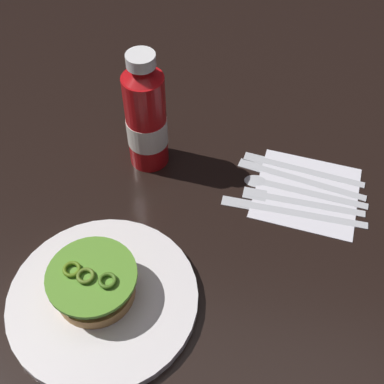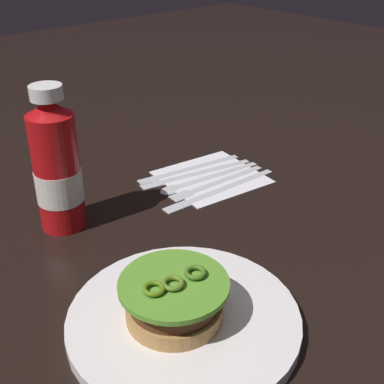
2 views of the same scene
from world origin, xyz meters
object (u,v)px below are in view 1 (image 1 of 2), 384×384
object	(u,v)px
fork_utensil	(292,199)
napkin	(307,192)
dinner_plate	(103,299)
ketchup_bottle	(146,118)
table_knife	(296,167)
spoon_utensil	(288,187)
butter_knife	(284,210)
burger_sandwich	(94,284)
steak_knife	(293,176)

from	to	relation	value
fork_utensil	napkin	bearing A→B (deg)	-136.08
dinner_plate	ketchup_bottle	distance (m)	0.28
dinner_plate	ketchup_bottle	size ratio (longest dim) A/B	1.23
ketchup_bottle	table_knife	distance (m)	0.25
napkin	fork_utensil	size ratio (longest dim) A/B	0.83
spoon_utensil	fork_utensil	size ratio (longest dim) A/B	1.03
table_knife	spoon_utensil	bearing A→B (deg)	77.22
dinner_plate	butter_knife	xyz separation A→B (m)	(-0.23, -0.19, -0.00)
burger_sandwich	ketchup_bottle	size ratio (longest dim) A/B	0.57
ketchup_bottle	steak_knife	size ratio (longest dim) A/B	0.99
napkin	table_knife	size ratio (longest dim) A/B	0.80
dinner_plate	ketchup_bottle	bearing A→B (deg)	-90.43
butter_knife	burger_sandwich	bearing A→B (deg)	38.57
dinner_plate	spoon_utensil	bearing A→B (deg)	-133.92
dinner_plate	table_knife	xyz separation A→B (m)	(-0.24, -0.28, -0.00)
steak_knife	butter_knife	world-z (taller)	same
dinner_plate	fork_utensil	bearing A→B (deg)	-138.03
table_knife	ketchup_bottle	bearing A→B (deg)	4.27
burger_sandwich	table_knife	bearing A→B (deg)	-131.79
ketchup_bottle	spoon_utensil	xyz separation A→B (m)	(-0.23, 0.03, -0.08)
napkin	steak_knife	xyz separation A→B (m)	(0.02, -0.03, 0.00)
table_knife	fork_utensil	xyz separation A→B (m)	(0.00, 0.07, 0.00)
napkin	spoon_utensil	distance (m)	0.03
dinner_plate	ketchup_bottle	world-z (taller)	ketchup_bottle
fork_utensil	table_knife	bearing A→B (deg)	-91.80
table_knife	spoon_utensil	xyz separation A→B (m)	(0.01, 0.04, -0.00)
steak_knife	fork_utensil	bearing A→B (deg)	91.46
napkin	steak_knife	bearing A→B (deg)	-50.37
butter_knife	ketchup_bottle	bearing A→B (deg)	-18.03
dinner_plate	spoon_utensil	world-z (taller)	dinner_plate
napkin	steak_knife	size ratio (longest dim) A/B	0.76
dinner_plate	spoon_utensil	xyz separation A→B (m)	(-0.23, -0.24, -0.00)
ketchup_bottle	spoon_utensil	bearing A→B (deg)	173.38
spoon_utensil	napkin	bearing A→B (deg)	172.13
butter_knife	fork_utensil	bearing A→B (deg)	-117.41
steak_knife	butter_knife	xyz separation A→B (m)	(0.01, 0.07, 0.00)
table_knife	spoon_utensil	distance (m)	0.05
table_knife	fork_utensil	distance (m)	0.07
table_knife	butter_knife	size ratio (longest dim) A/B	0.89
burger_sandwich	ketchup_bottle	xyz separation A→B (m)	(-0.01, -0.26, 0.05)
steak_knife	spoon_utensil	world-z (taller)	same
ketchup_bottle	table_knife	bearing A→B (deg)	-175.73
steak_knife	dinner_plate	bearing A→B (deg)	47.95
fork_utensil	dinner_plate	bearing A→B (deg)	41.97
napkin	steak_knife	distance (m)	0.04
butter_knife	spoon_utensil	bearing A→B (deg)	-94.19
spoon_utensil	butter_knife	world-z (taller)	same
burger_sandwich	table_knife	xyz separation A→B (m)	(-0.25, -0.28, -0.03)
burger_sandwich	table_knife	world-z (taller)	burger_sandwich
steak_knife	butter_knife	size ratio (longest dim) A/B	0.93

